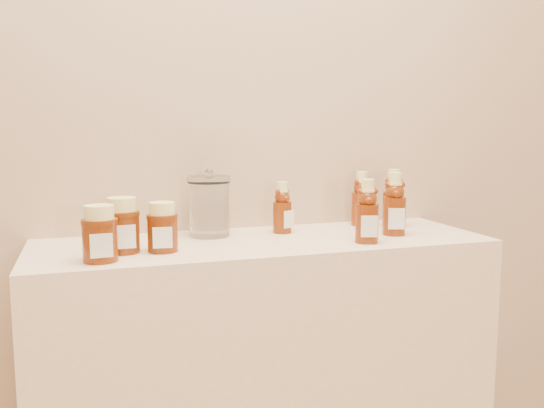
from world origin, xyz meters
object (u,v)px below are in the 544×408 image
object	(u,v)px
bear_bottle_back_left	(282,204)
glass_canister	(209,204)
honey_jar_left	(122,225)
bear_bottle_front_left	(367,207)
display_table	(265,400)

from	to	relation	value
bear_bottle_back_left	glass_canister	size ratio (longest dim) A/B	0.91
honey_jar_left	glass_canister	world-z (taller)	glass_canister
bear_bottle_front_left	glass_canister	world-z (taller)	bear_bottle_front_left
display_table	bear_bottle_back_left	xyz separation A→B (m)	(0.08, 0.08, 0.53)
honey_jar_left	glass_canister	size ratio (longest dim) A/B	0.74
bear_bottle_back_left	glass_canister	bearing A→B (deg)	151.31
honey_jar_left	bear_bottle_back_left	bearing A→B (deg)	12.44
display_table	honey_jar_left	size ratio (longest dim) A/B	9.03
bear_bottle_back_left	glass_canister	distance (m)	0.21
display_table	bear_bottle_back_left	size ratio (longest dim) A/B	7.28
bear_bottle_front_left	honey_jar_left	distance (m)	0.62
glass_canister	bear_bottle_back_left	bearing A→B (deg)	-4.51
display_table	bear_bottle_back_left	bearing A→B (deg)	46.93
glass_canister	honey_jar_left	bearing A→B (deg)	-149.30
bear_bottle_back_left	bear_bottle_front_left	distance (m)	0.26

